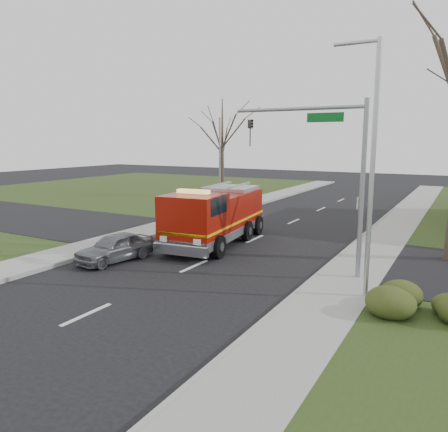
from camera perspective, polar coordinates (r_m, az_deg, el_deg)
The scene contains 10 objects.
ground at distance 18.75m, azimuth -3.96°, elevation -6.59°, with size 120.00×120.00×0.00m, color black.
sidewalk_right at distance 16.30m, azimuth 14.80°, elevation -9.17°, with size 2.40×80.00×0.15m, color gray.
sidewalk_left at distance 22.63m, azimuth -17.22°, elevation -3.94°, with size 2.40×80.00×0.15m, color gray.
hedge_corner at distance 14.79m, azimuth 24.56°, elevation -9.67°, with size 2.80×2.00×0.90m, color #303F17.
bare_tree_left at distance 40.27m, azimuth -0.23°, elevation 10.22°, with size 4.50×4.50×9.00m.
traffic_signal_mast at distance 17.16m, azimuth 13.56°, elevation 7.61°, with size 5.29×0.18×6.80m.
streetlight_pole at distance 14.77m, azimuth 18.61°, elevation 6.45°, with size 1.48×0.16×8.40m.
utility_pole_far at distance 33.52m, azimuth -0.55°, elevation 6.77°, with size 0.14×0.14×7.00m, color gray.
fire_engine at distance 22.41m, azimuth -1.19°, elevation -0.19°, with size 3.63×7.90×3.08m.
parked_car_maroon at distance 19.96m, azimuth -14.05°, elevation -3.98°, with size 1.49×3.69×1.26m, color slate.
Camera 1 is at (9.94, -14.99, 5.29)m, focal length 35.00 mm.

